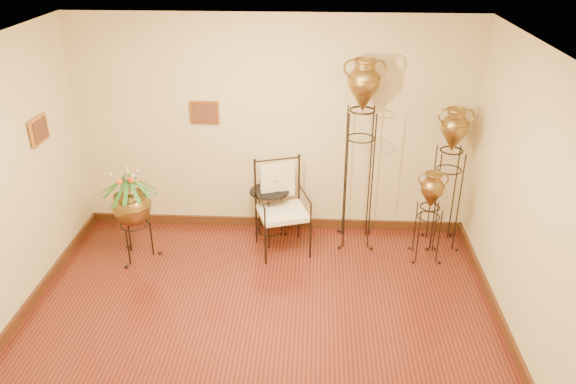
# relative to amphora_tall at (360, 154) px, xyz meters

# --- Properties ---
(ground) EXTENTS (5.00, 5.00, 0.00)m
(ground) POSITION_rel_amphora_tall_xyz_m (-1.07, -2.15, -1.22)
(ground) COLOR #5E1F16
(ground) RESTS_ON ground
(room_shell) EXTENTS (5.02, 5.02, 2.81)m
(room_shell) POSITION_rel_amphora_tall_xyz_m (-1.07, -2.14, 0.52)
(room_shell) COLOR #CEBC84
(room_shell) RESTS_ON ground
(amphora_tall) EXTENTS (0.61, 0.61, 2.38)m
(amphora_tall) POSITION_rel_amphora_tall_xyz_m (0.00, 0.00, 0.00)
(amphora_tall) COLOR black
(amphora_tall) RESTS_ON ground
(amphora_mid) EXTENTS (0.53, 0.53, 1.83)m
(amphora_mid) POSITION_rel_amphora_tall_xyz_m (1.08, -0.00, -0.29)
(amphora_mid) COLOR black
(amphora_mid) RESTS_ON ground
(amphora_short) EXTENTS (0.41, 0.41, 1.15)m
(amphora_short) POSITION_rel_amphora_tall_xyz_m (0.84, -0.33, -0.64)
(amphora_short) COLOR black
(amphora_short) RESTS_ON ground
(planter_urn) EXTENTS (0.80, 0.80, 1.33)m
(planter_urn) POSITION_rel_amphora_tall_xyz_m (-2.69, -0.52, -0.48)
(planter_urn) COLOR black
(planter_urn) RESTS_ON ground
(armchair) EXTENTS (0.80, 0.77, 1.15)m
(armchair) POSITION_rel_amphora_tall_xyz_m (-0.91, -0.27, -0.64)
(armchair) COLOR black
(armchair) RESTS_ON ground
(side_table) EXTENTS (0.60, 0.60, 0.89)m
(side_table) POSITION_rel_amphora_tall_xyz_m (-1.10, -0.02, -0.85)
(side_table) COLOR black
(side_table) RESTS_ON ground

